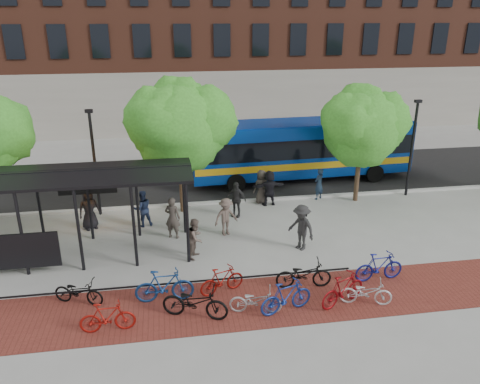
{
  "coord_description": "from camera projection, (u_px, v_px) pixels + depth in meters",
  "views": [
    {
      "loc": [
        -3.6,
        -18.23,
        9.11
      ],
      "look_at": [
        -0.45,
        1.3,
        1.6
      ],
      "focal_mm": 35.0,
      "sensor_mm": 36.0,
      "label": 1
    }
  ],
  "objects": [
    {
      "name": "bike_5",
      "position": [
        222.0,
        280.0,
        16.22
      ],
      "size": [
        1.72,
        1.0,
        1.0
      ],
      "primitive_type": "imported",
      "rotation": [
        0.0,
        0.0,
        1.91
      ],
      "color": "maroon",
      "rests_on": "ground"
    },
    {
      "name": "bike_4",
      "position": [
        195.0,
        302.0,
        14.85
      ],
      "size": [
        2.3,
        1.45,
        1.14
      ],
      "primitive_type": "imported",
      "rotation": [
        0.0,
        0.0,
        1.22
      ],
      "color": "black",
      "rests_on": "ground"
    },
    {
      "name": "tree_b",
      "position": [
        181.0,
        122.0,
        21.68
      ],
      "size": [
        5.15,
        4.2,
        6.47
      ],
      "color": "#382619",
      "rests_on": "ground"
    },
    {
      "name": "lamp_post_left",
      "position": [
        94.0,
        160.0,
        21.9
      ],
      "size": [
        0.35,
        0.2,
        5.12
      ],
      "color": "black",
      "rests_on": "ground"
    },
    {
      "name": "asphalt_street",
      "position": [
        230.0,
        177.0,
        27.98
      ],
      "size": [
        160.0,
        8.0,
        0.01
      ],
      "primitive_type": "cube",
      "color": "black",
      "rests_on": "ground"
    },
    {
      "name": "bus_shelter",
      "position": [
        49.0,
        186.0,
        17.88
      ],
      "size": [
        10.6,
        3.07,
        3.6
      ],
      "color": "black",
      "rests_on": "ground"
    },
    {
      "name": "bus",
      "position": [
        301.0,
        147.0,
        27.02
      ],
      "size": [
        12.9,
        3.49,
        3.45
      ],
      "rotation": [
        0.0,
        0.0,
        0.05
      ],
      "color": "navy",
      "rests_on": "ground"
    },
    {
      "name": "bike_8",
      "position": [
        304.0,
        274.0,
        16.54
      ],
      "size": [
        2.04,
        0.86,
        1.04
      ],
      "primitive_type": "imported",
      "rotation": [
        0.0,
        0.0,
        1.49
      ],
      "color": "black",
      "rests_on": "ground"
    },
    {
      "name": "bike_6",
      "position": [
        256.0,
        301.0,
        15.14
      ],
      "size": [
        1.8,
        0.94,
        0.9
      ],
      "primitive_type": "imported",
      "rotation": [
        0.0,
        0.0,
        1.37
      ],
      "color": "#A4A3A6",
      "rests_on": "ground"
    },
    {
      "name": "bike_7",
      "position": [
        286.0,
        297.0,
        15.14
      ],
      "size": [
        1.95,
        1.03,
        1.13
      ],
      "primitive_type": "imported",
      "rotation": [
        0.0,
        0.0,
        1.85
      ],
      "color": "navy",
      "rests_on": "ground"
    },
    {
      "name": "bike_3",
      "position": [
        164.0,
        286.0,
        15.69
      ],
      "size": [
        1.99,
        0.57,
        1.19
      ],
      "primitive_type": "imported",
      "rotation": [
        0.0,
        0.0,
        1.57
      ],
      "color": "navy",
      "rests_on": "ground"
    },
    {
      "name": "pedestrian_1",
      "position": [
        173.0,
        218.0,
        20.12
      ],
      "size": [
        0.8,
        0.68,
        1.87
      ],
      "primitive_type": "imported",
      "rotation": [
        0.0,
        0.0,
        2.74
      ],
      "color": "#3D3630",
      "rests_on": "ground"
    },
    {
      "name": "bike_0",
      "position": [
        79.0,
        292.0,
        15.6
      ],
      "size": [
        1.86,
        1.2,
        0.92
      ],
      "primitive_type": "imported",
      "rotation": [
        0.0,
        0.0,
        1.21
      ],
      "color": "black",
      "rests_on": "ground"
    },
    {
      "name": "bike_1",
      "position": [
        107.0,
        317.0,
        14.21
      ],
      "size": [
        1.69,
        0.5,
        1.01
      ],
      "primitive_type": "imported",
      "rotation": [
        0.0,
        0.0,
        1.59
      ],
      "color": "maroon",
      "rests_on": "ground"
    },
    {
      "name": "bike_rack_rail",
      "position": [
        184.0,
        294.0,
        16.32
      ],
      "size": [
        12.0,
        0.05,
        0.95
      ],
      "primitive_type": "cube",
      "color": "black",
      "rests_on": "ground"
    },
    {
      "name": "tree_c",
      "position": [
        363.0,
        124.0,
        23.16
      ],
      "size": [
        4.66,
        3.8,
        5.92
      ],
      "color": "#382619",
      "rests_on": "ground"
    },
    {
      "name": "bike_11",
      "position": [
        379.0,
        267.0,
        16.96
      ],
      "size": [
        1.88,
        0.63,
        1.11
      ],
      "primitive_type": "imported",
      "rotation": [
        0.0,
        0.0,
        1.63
      ],
      "color": "navy",
      "rests_on": "ground"
    },
    {
      "name": "pedestrian_2",
      "position": [
        143.0,
        209.0,
        21.28
      ],
      "size": [
        0.99,
        0.87,
        1.72
      ],
      "primitive_type": "imported",
      "rotation": [
        0.0,
        0.0,
        3.44
      ],
      "color": "#1C2743",
      "rests_on": "ground"
    },
    {
      "name": "pedestrian_7",
      "position": [
        319.0,
        184.0,
        24.43
      ],
      "size": [
        0.73,
        0.67,
        1.68
      ],
      "primitive_type": "imported",
      "rotation": [
        0.0,
        0.0,
        3.73
      ],
      "color": "#1A293C",
      "rests_on": "ground"
    },
    {
      "name": "pedestrian_9",
      "position": [
        301.0,
        227.0,
        19.11
      ],
      "size": [
        1.31,
        1.45,
        1.95
      ],
      "primitive_type": "imported",
      "rotation": [
        0.0,
        0.0,
        5.31
      ],
      "color": "#252525",
      "rests_on": "ground"
    },
    {
      "name": "ground",
      "position": [
        255.0,
        236.0,
        20.6
      ],
      "size": [
        160.0,
        160.0,
        0.0
      ],
      "primitive_type": "plane",
      "color": "#9E9E99",
      "rests_on": "ground"
    },
    {
      "name": "pedestrian_0",
      "position": [
        89.0,
        209.0,
        20.99
      ],
      "size": [
        1.12,
        0.96,
        1.94
      ],
      "primitive_type": "imported",
      "rotation": [
        0.0,
        0.0,
        0.44
      ],
      "color": "black",
      "rests_on": "ground"
    },
    {
      "name": "bike_10",
      "position": [
        366.0,
        292.0,
        15.59
      ],
      "size": [
        1.83,
        1.04,
        0.91
      ],
      "primitive_type": "imported",
      "rotation": [
        0.0,
        0.0,
        1.3
      ],
      "color": "silver",
      "rests_on": "ground"
    },
    {
      "name": "pedestrian_6",
      "position": [
        261.0,
        187.0,
        23.96
      ],
      "size": [
        0.99,
        0.81,
        1.74
      ],
      "primitive_type": "imported",
      "rotation": [
        0.0,
        0.0,
        3.49
      ],
      "color": "#3A342F",
      "rests_on": "ground"
    },
    {
      "name": "building_brick",
      "position": [
        310.0,
        4.0,
        42.54
      ],
      "size": [
        55.0,
        14.0,
        20.0
      ],
      "primitive_type": "cube",
      "color": "brown",
      "rests_on": "ground"
    },
    {
      "name": "curb",
      "position": [
        240.0,
        201.0,
        24.27
      ],
      "size": [
        160.0,
        0.25,
        0.12
      ],
      "primitive_type": "cube",
      "color": "#B7B7B2",
      "rests_on": "ground"
    },
    {
      "name": "brick_strip",
      "position": [
        224.0,
        305.0,
        15.69
      ],
      "size": [
        24.0,
        3.0,
        0.01
      ],
      "primitive_type": "cube",
      "color": "maroon",
      "rests_on": "ground"
    },
    {
      "name": "pedestrian_3",
      "position": [
        226.0,
        217.0,
        20.41
      ],
      "size": [
        1.26,
        0.97,
        1.71
      ],
      "primitive_type": "imported",
      "rotation": [
        0.0,
        0.0,
        0.35
      ],
      "color": "brown",
      "rests_on": "ground"
    },
    {
      "name": "bike_9",
      "position": [
        343.0,
        289.0,
        15.53
      ],
      "size": [
        1.95,
        1.28,
        1.14
      ],
      "primitive_type": "imported",
      "rotation": [
        0.0,
        0.0,
        2.01
      ],
      "color": "maroon",
      "rests_on": "ground"
    },
    {
      "name": "pedestrian_8",
      "position": [
        196.0,
        238.0,
        18.52
      ],
      "size": [
        0.92,
        1.0,
        1.66
      ],
      "primitive_type": "imported",
      "rotation": [
        0.0,
        0.0,
        1.11
      ],
      "color": "brown",
      "rests_on": "ground"
    },
    {
      "name": "pedestrian_5",
      "position": [
        269.0,
        188.0,
        23.63
      ],
      "size": [
        1.74,
        0.68,
        1.83
      ],
      "primitive_type": "imported",
      "rotation": [
        0.0,
        0.0,
        3.22
      ],
      "color": "black",
      "rests_on": "ground"
    },
    {
      "name": "lamp_post_right",
      "position": [
        412.0,
        146.0,
        24.29
      ],
      "size": [
        0.35,
        0.2,
        5.12
      ],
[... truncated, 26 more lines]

